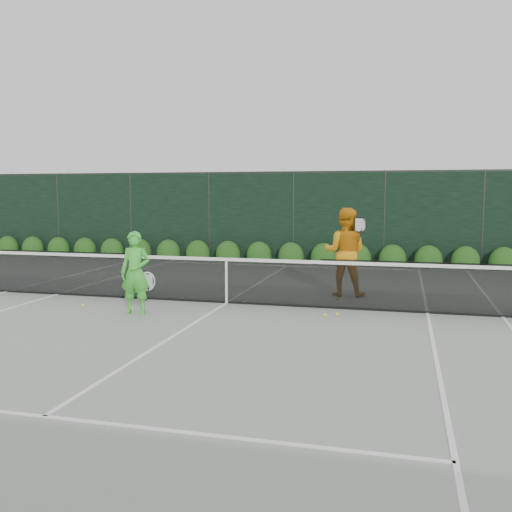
# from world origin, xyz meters

# --- Properties ---
(ground) EXTENTS (80.00, 80.00, 0.00)m
(ground) POSITION_xyz_m (0.00, 0.00, 0.00)
(ground) COLOR gray
(ground) RESTS_ON ground
(tennis_net) EXTENTS (12.90, 0.10, 1.07)m
(tennis_net) POSITION_xyz_m (-0.02, 0.00, 0.53)
(tennis_net) COLOR #11331D
(tennis_net) RESTS_ON ground
(player_woman) EXTENTS (0.66, 0.44, 1.61)m
(player_woman) POSITION_xyz_m (-1.40, -1.42, 0.80)
(player_woman) COLOR green
(player_woman) RESTS_ON ground
(player_man) EXTENTS (1.03, 0.83, 2.01)m
(player_man) POSITION_xyz_m (2.34, 1.56, 1.01)
(player_man) COLOR orange
(player_man) RESTS_ON ground
(court_lines) EXTENTS (11.03, 23.83, 0.01)m
(court_lines) POSITION_xyz_m (0.00, 0.00, 0.01)
(court_lines) COLOR white
(court_lines) RESTS_ON ground
(windscreen_fence) EXTENTS (32.00, 21.07, 3.06)m
(windscreen_fence) POSITION_xyz_m (0.00, -2.71, 1.51)
(windscreen_fence) COLOR black
(windscreen_fence) RESTS_ON ground
(hedge_row) EXTENTS (31.66, 0.65, 0.94)m
(hedge_row) POSITION_xyz_m (-0.00, 7.15, 0.23)
(hedge_row) COLOR #12370F
(hedge_row) RESTS_ON ground
(tennis_balls) EXTENTS (5.49, 2.45, 0.07)m
(tennis_balls) POSITION_xyz_m (-0.01, -0.23, 0.03)
(tennis_balls) COLOR #DBEC34
(tennis_balls) RESTS_ON ground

